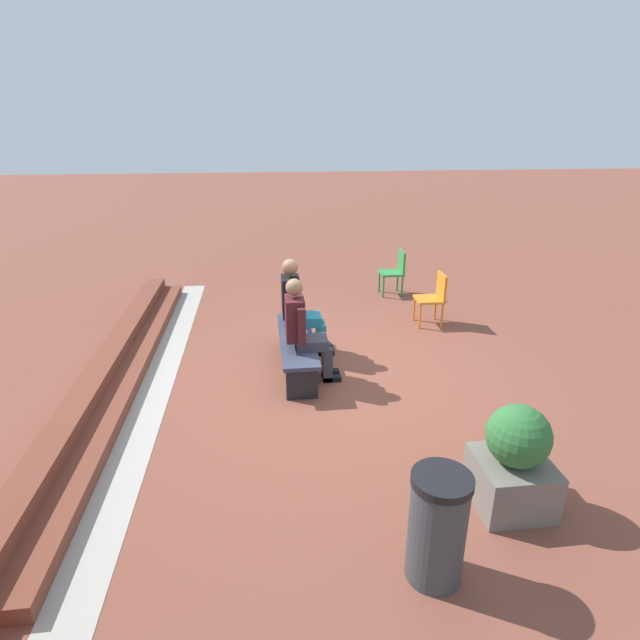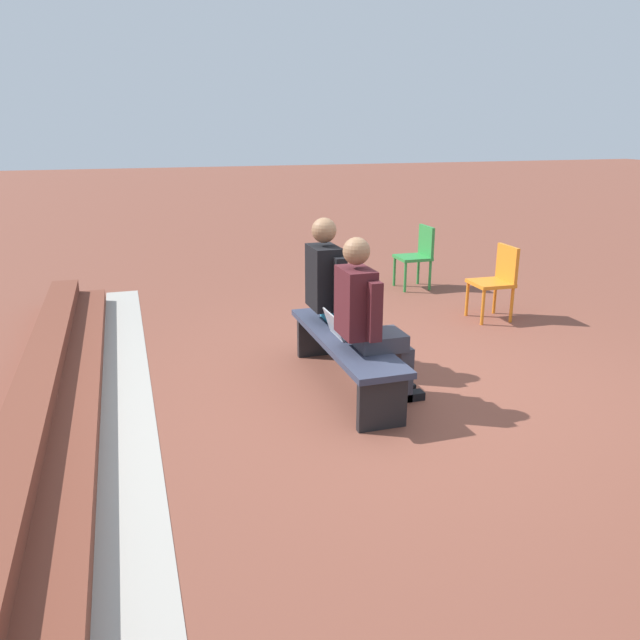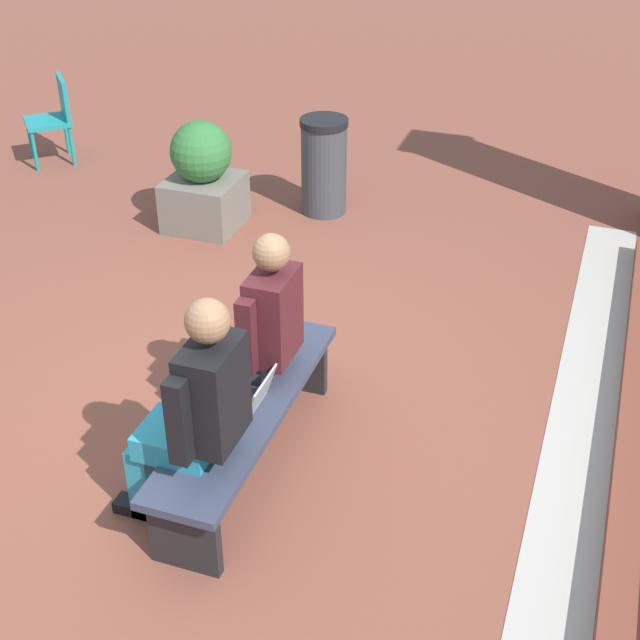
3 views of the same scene
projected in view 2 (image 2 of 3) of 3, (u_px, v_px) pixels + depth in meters
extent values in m
plane|color=brown|center=(397.00, 390.00, 5.22)|extent=(60.00, 60.00, 0.00)
cube|color=#A8A399|center=(128.00, 414.00, 4.79)|extent=(7.73, 0.40, 0.01)
cube|color=brown|center=(57.00, 414.00, 4.63)|extent=(6.93, 0.60, 0.15)
cube|color=brown|center=(32.00, 398.00, 4.54)|extent=(6.93, 0.30, 0.15)
cube|color=#33384C|center=(345.00, 339.00, 5.18)|extent=(1.80, 0.44, 0.05)
cube|color=black|center=(382.00, 403.00, 4.51)|extent=(0.06, 0.37, 0.40)
cube|color=black|center=(317.00, 335.00, 5.97)|extent=(0.06, 0.37, 0.40)
cube|color=#383842|center=(379.00, 340.00, 4.90)|extent=(0.32, 0.38, 0.13)
cube|color=#383842|center=(404.00, 375.00, 4.96)|extent=(0.10, 0.11, 0.45)
cube|color=black|center=(410.00, 396.00, 5.04)|extent=(0.10, 0.23, 0.07)
cube|color=#383842|center=(396.00, 367.00, 5.12)|extent=(0.10, 0.11, 0.45)
cube|color=black|center=(401.00, 388.00, 5.19)|extent=(0.10, 0.23, 0.07)
cube|color=#47191E|center=(356.00, 302.00, 4.74)|extent=(0.36, 0.23, 0.53)
cube|color=navy|center=(370.00, 306.00, 4.79)|extent=(0.05, 0.01, 0.32)
cube|color=#47191E|center=(375.00, 312.00, 4.56)|extent=(0.08, 0.09, 0.45)
cube|color=#47191E|center=(353.00, 297.00, 4.97)|extent=(0.08, 0.09, 0.45)
sphere|color=#8C6647|center=(356.00, 251.00, 4.63)|extent=(0.21, 0.21, 0.21)
cube|color=teal|center=(347.00, 313.00, 5.62)|extent=(0.33, 0.39, 0.14)
cube|color=teal|center=(370.00, 343.00, 5.68)|extent=(0.11, 0.12, 0.45)
cube|color=black|center=(375.00, 362.00, 5.75)|extent=(0.11, 0.24, 0.07)
cube|color=teal|center=(363.00, 337.00, 5.84)|extent=(0.11, 0.12, 0.45)
cube|color=black|center=(368.00, 356.00, 5.91)|extent=(0.11, 0.24, 0.07)
cube|color=black|center=(324.00, 277.00, 5.45)|extent=(0.37, 0.24, 0.55)
cube|color=black|center=(340.00, 285.00, 5.26)|extent=(0.09, 0.10, 0.47)
cube|color=black|center=(323.00, 273.00, 5.69)|extent=(0.09, 0.10, 0.47)
sphere|color=#8C6647|center=(324.00, 230.00, 5.33)|extent=(0.22, 0.22, 0.22)
cube|color=#9EA0A5|center=(349.00, 334.00, 5.20)|extent=(0.32, 0.22, 0.02)
cube|color=#2D2D33|center=(350.00, 332.00, 5.20)|extent=(0.29, 0.15, 0.00)
cube|color=#9EA0A5|center=(333.00, 323.00, 5.13)|extent=(0.32, 0.07, 0.19)
cube|color=#33519E|center=(334.00, 323.00, 5.13)|extent=(0.28, 0.06, 0.17)
cube|color=orange|center=(491.00, 283.00, 7.03)|extent=(0.43, 0.43, 0.04)
cube|color=orange|center=(507.00, 263.00, 7.01)|extent=(0.40, 0.05, 0.40)
cylinder|color=orange|center=(467.00, 299.00, 7.22)|extent=(0.04, 0.04, 0.40)
cylinder|color=orange|center=(483.00, 307.00, 6.89)|extent=(0.04, 0.04, 0.40)
cylinder|color=orange|center=(495.00, 297.00, 7.31)|extent=(0.04, 0.04, 0.40)
cylinder|color=orange|center=(512.00, 305.00, 6.98)|extent=(0.04, 0.04, 0.40)
cube|color=#2D893D|center=(413.00, 258.00, 8.39)|extent=(0.43, 0.43, 0.04)
cube|color=#2D893D|center=(426.00, 241.00, 8.38)|extent=(0.40, 0.04, 0.40)
cylinder|color=#2D893D|center=(394.00, 272.00, 8.57)|extent=(0.04, 0.04, 0.40)
cylinder|color=#2D893D|center=(405.00, 277.00, 8.24)|extent=(0.04, 0.04, 0.40)
cylinder|color=#2D893D|center=(418.00, 270.00, 8.67)|extent=(0.04, 0.04, 0.40)
cylinder|color=#2D893D|center=(430.00, 276.00, 8.34)|extent=(0.04, 0.04, 0.40)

